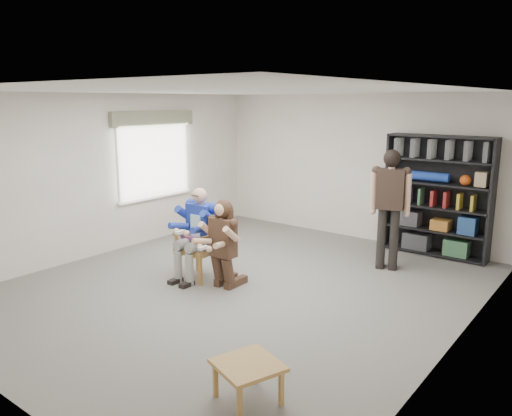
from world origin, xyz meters
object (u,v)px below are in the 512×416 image
Objects in this scene: kneeling_woman at (222,246)px; standing_man at (389,211)px; bookshelf at (437,196)px; side_table at (248,382)px; seated_man at (198,233)px; armchair at (198,244)px.

standing_man is at bearing 55.16° from kneeling_woman.
bookshelf is 3.89× the size of side_table.
kneeling_woman is at bearing -12.31° from seated_man.
seated_man reaches higher than side_table.
armchair is at bearing 141.65° from side_table.
bookshelf is at bearing 61.22° from kneeling_woman.
bookshelf reaches higher than seated_man.
bookshelf is at bearing 58.24° from standing_man.
standing_man is 4.31m from side_table.
seated_man is at bearing 167.69° from kneeling_woman.
side_table is at bearing -38.97° from seated_man.
armchair is 0.60m from kneeling_woman.
armchair is 4.22m from bookshelf.
kneeling_woman is 0.67× the size of standing_man.
seated_man is 3.02m from standing_man.
bookshelf is at bearing 53.43° from seated_man.
standing_man is at bearing -105.28° from bookshelf.
kneeling_woman is 2.75m from standing_man.
standing_man is (2.12, 2.14, 0.25)m from seated_man.
armchair is at bearing 167.69° from kneeling_woman.
kneeling_woman is 2.39× the size of side_table.
armchair is 0.84× the size of kneeling_woman.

